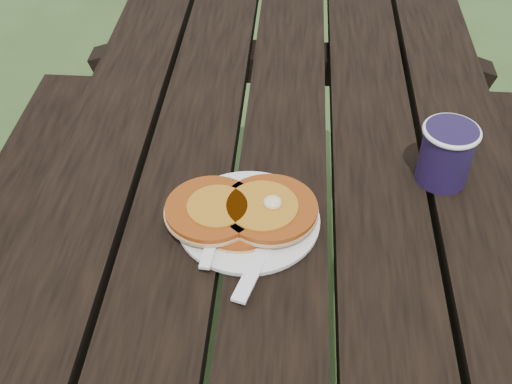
{
  "coord_description": "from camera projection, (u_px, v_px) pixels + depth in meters",
  "views": [
    {
      "loc": [
        0.01,
        -0.58,
        1.42
      ],
      "look_at": [
        -0.03,
        0.08,
        0.8
      ],
      "focal_mm": 45.0,
      "sensor_mm": 36.0,
      "label": 1
    }
  ],
  "objects": [
    {
      "name": "plate",
      "position": [
        248.0,
        221.0,
        0.93
      ],
      "size": [
        0.24,
        0.24,
        0.01
      ],
      "primitive_type": "cylinder",
      "rotation": [
        0.0,
        0.0,
        -0.18
      ],
      "color": "white",
      "rests_on": "picnic_table"
    },
    {
      "name": "pancake_stack",
      "position": [
        242.0,
        211.0,
        0.92
      ],
      "size": [
        0.22,
        0.14,
        0.04
      ],
      "rotation": [
        0.0,
        0.0,
        0.36
      ],
      "color": "#9E4511",
      "rests_on": "plate"
    },
    {
      "name": "knife",
      "position": [
        262.0,
        252.0,
        0.88
      ],
      "size": [
        0.07,
        0.18,
        0.0
      ],
      "primitive_type": "cube",
      "rotation": [
        0.0,
        0.0,
        -0.29
      ],
      "color": "white",
      "rests_on": "plate"
    },
    {
      "name": "fork",
      "position": [
        213.0,
        238.0,
        0.89
      ],
      "size": [
        0.05,
        0.16,
        0.01
      ],
      "primitive_type": null,
      "rotation": [
        0.0,
        0.0,
        -0.1
      ],
      "color": "white",
      "rests_on": "plate"
    },
    {
      "name": "coffee_cup",
      "position": [
        447.0,
        151.0,
        0.97
      ],
      "size": [
        0.09,
        0.09,
        0.1
      ],
      "rotation": [
        0.0,
        0.0,
        -0.25
      ],
      "color": "#1D1235",
      "rests_on": "picnic_table"
    }
  ]
}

